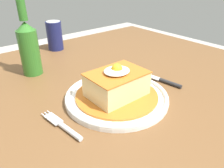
{
  "coord_description": "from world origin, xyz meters",
  "views": [
    {
      "loc": [
        -0.39,
        -0.53,
        1.07
      ],
      "look_at": [
        -0.05,
        -0.12,
        0.78
      ],
      "focal_mm": 34.82,
      "sensor_mm": 36.0,
      "label": 1
    }
  ],
  "objects": [
    {
      "name": "dining_table",
      "position": [
        0.0,
        0.0,
        0.63
      ],
      "size": [
        1.18,
        0.9,
        0.74
      ],
      "color": "brown",
      "rests_on": "ground_plane"
    },
    {
      "name": "fork",
      "position": [
        -0.23,
        -0.17,
        0.75
      ],
      "size": [
        0.03,
        0.14,
        0.01
      ],
      "color": "silver",
      "rests_on": "dining_table"
    },
    {
      "name": "knife",
      "position": [
        0.13,
        -0.16,
        0.75
      ],
      "size": [
        0.04,
        0.17,
        0.01
      ],
      "color": "#262628",
      "rests_on": "dining_table"
    },
    {
      "name": "sandwich_meal",
      "position": [
        -0.05,
        -0.14,
        0.79
      ],
      "size": [
        0.23,
        0.23,
        0.1
      ],
      "color": "#C66B23",
      "rests_on": "main_plate"
    },
    {
      "name": "main_plate",
      "position": [
        -0.05,
        -0.14,
        0.75
      ],
      "size": [
        0.28,
        0.28,
        0.02
      ],
      "color": "white",
      "rests_on": "dining_table"
    },
    {
      "name": "soda_can",
      "position": [
        0.01,
        0.35,
        0.81
      ],
      "size": [
        0.07,
        0.07,
        0.12
      ],
      "color": "#191E51",
      "rests_on": "dining_table"
    },
    {
      "name": "beer_bottle_green",
      "position": [
        -0.16,
        0.17,
        0.84
      ],
      "size": [
        0.06,
        0.06,
        0.27
      ],
      "color": "#2D6B23",
      "rests_on": "dining_table"
    }
  ]
}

